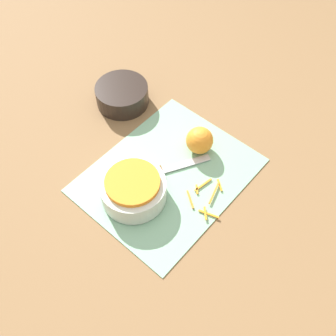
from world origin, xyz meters
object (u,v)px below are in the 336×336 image
(bowl_dark, at_px, (122,95))
(orange_left, at_px, (200,140))
(bowl_speckled, at_px, (133,189))
(knife, at_px, (157,171))

(bowl_dark, relative_size, orange_left, 2.11)
(bowl_dark, bearing_deg, bowl_speckled, -130.23)
(bowl_dark, relative_size, knife, 0.78)
(bowl_speckled, distance_m, bowl_dark, 0.37)
(knife, height_order, orange_left, orange_left)
(bowl_speckled, relative_size, knife, 0.82)
(orange_left, bearing_deg, bowl_dark, 91.32)
(bowl_dark, height_order, knife, bowl_dark)
(bowl_speckled, relative_size, bowl_dark, 1.05)
(knife, bearing_deg, orange_left, 15.33)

